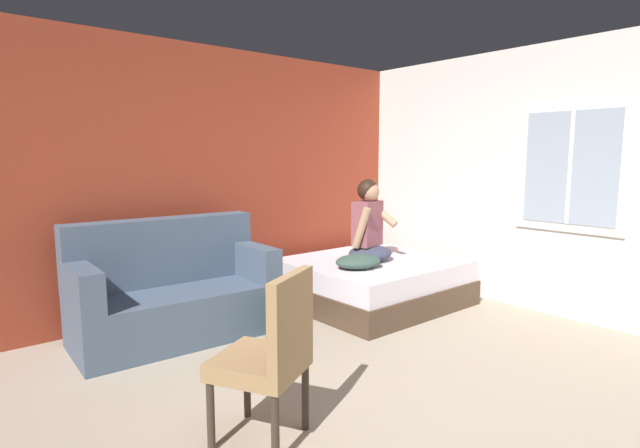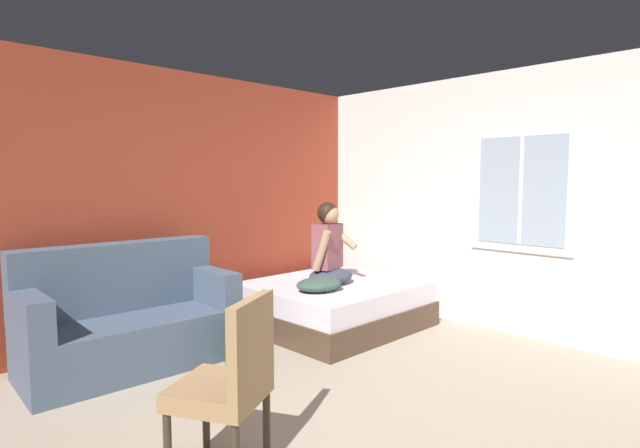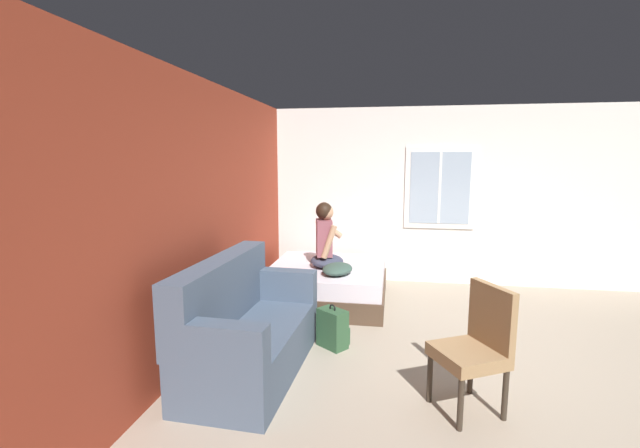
# 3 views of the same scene
# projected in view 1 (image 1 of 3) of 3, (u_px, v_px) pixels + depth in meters

# --- Properties ---
(ground_plane) EXTENTS (40.00, 40.00, 0.00)m
(ground_plane) POSITION_uv_depth(u_px,v_px,m) (409.00, 433.00, 2.90)
(ground_plane) COLOR tan
(wall_back_accent) EXTENTS (10.63, 0.16, 2.70)m
(wall_back_accent) POSITION_uv_depth(u_px,v_px,m) (179.00, 181.00, 5.01)
(wall_back_accent) COLOR #993823
(wall_back_accent) RESTS_ON ground
(wall_side_with_window) EXTENTS (0.19, 7.27, 2.70)m
(wall_side_with_window) POSITION_uv_depth(u_px,v_px,m) (618.00, 183.00, 4.56)
(wall_side_with_window) COLOR silver
(wall_side_with_window) RESTS_ON ground
(bed) EXTENTS (1.71, 1.58, 0.48)m
(bed) POSITION_uv_depth(u_px,v_px,m) (372.00, 282.00, 5.44)
(bed) COLOR #4C3828
(bed) RESTS_ON ground
(couch) EXTENTS (1.74, 0.90, 1.04)m
(couch) POSITION_uv_depth(u_px,v_px,m) (173.00, 293.00, 4.42)
(couch) COLOR #47566B
(couch) RESTS_ON ground
(side_chair) EXTENTS (0.62, 0.62, 0.98)m
(side_chair) POSITION_uv_depth(u_px,v_px,m) (270.00, 352.00, 2.74)
(side_chair) COLOR #382D23
(side_chair) RESTS_ON ground
(person_seated) EXTENTS (0.61, 0.55, 0.88)m
(person_seated) POSITION_uv_depth(u_px,v_px,m) (369.00, 228.00, 5.34)
(person_seated) COLOR #383D51
(person_seated) RESTS_ON bed
(backpack) EXTENTS (0.35, 0.35, 0.46)m
(backpack) POSITION_uv_depth(u_px,v_px,m) (278.00, 320.00, 4.30)
(backpack) COLOR #2D5133
(backpack) RESTS_ON ground
(throw_pillow) EXTENTS (0.55, 0.47, 0.14)m
(throw_pillow) POSITION_uv_depth(u_px,v_px,m) (358.00, 261.00, 4.99)
(throw_pillow) COLOR #385147
(throw_pillow) RESTS_ON bed
(cell_phone) EXTENTS (0.16, 0.14, 0.01)m
(cell_phone) POSITION_uv_depth(u_px,v_px,m) (372.00, 269.00, 4.96)
(cell_phone) COLOR #B7B7BC
(cell_phone) RESTS_ON bed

